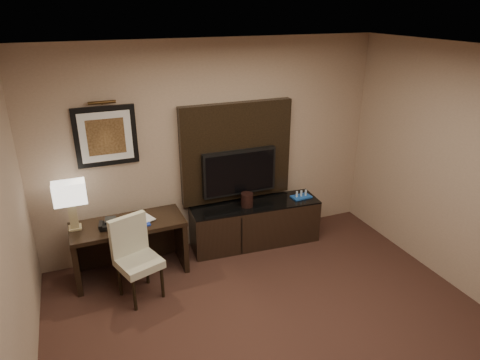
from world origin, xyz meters
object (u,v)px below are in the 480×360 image
credenza (255,223)px  desk_chair (139,262)px  tv (239,172)px  ice_bucket (247,200)px  table_lamp (71,205)px  minibar_tray (301,194)px  desk_phone (108,224)px  desk (130,248)px

credenza → desk_chair: desk_chair is taller
tv → ice_bucket: bearing=-75.6°
table_lamp → minibar_tray: bearing=-0.7°
desk_phone → credenza: bearing=13.3°
tv → credenza: bearing=-38.9°
tv → desk_chair: size_ratio=1.12×
desk → table_lamp: 0.86m
desk_chair → ice_bucket: size_ratio=4.92×
desk_chair → desk_phone: desk_chair is taller
desk_phone → minibar_tray: desk_phone is taller
table_lamp → minibar_tray: 2.94m
credenza → tv: (-0.17, 0.14, 0.72)m
desk → tv: (1.50, 0.24, 0.67)m
tv → desk: bearing=-170.9°
tv → desk_chair: 1.75m
desk → desk_chair: size_ratio=1.45×
tv → ice_bucket: 0.38m
credenza → tv: bearing=144.9°
ice_bucket → minibar_tray: 0.80m
credenza → minibar_tray: bearing=-0.7°
tv → minibar_tray: 0.94m
desk_chair → desk_phone: bearing=99.6°
tv → table_lamp: 2.08m
ice_bucket → desk: bearing=-177.2°
desk → ice_bucket: (1.55, 0.08, 0.34)m
table_lamp → ice_bucket: (2.12, -0.01, -0.30)m
desk_chair → ice_bucket: desk_chair is taller
table_lamp → credenza: bearing=0.5°
tv → desk_phone: bearing=-170.5°
desk_phone → ice_bucket: size_ratio=1.04×
desk → credenza: bearing=2.2°
minibar_tray → desk_phone: bearing=-177.9°
desk_chair → ice_bucket: 1.64m
desk → minibar_tray: size_ratio=4.84×
desk → desk_phone: (-0.22, -0.05, 0.39)m
table_lamp → desk_phone: 0.45m
table_lamp → ice_bucket: 2.14m
desk_phone → tv: bearing=18.4°
desk_chair → table_lamp: table_lamp is taller
desk_phone → ice_bucket: 1.77m
desk → table_lamp: (-0.57, 0.08, 0.64)m
ice_bucket → table_lamp: bearing=179.8°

